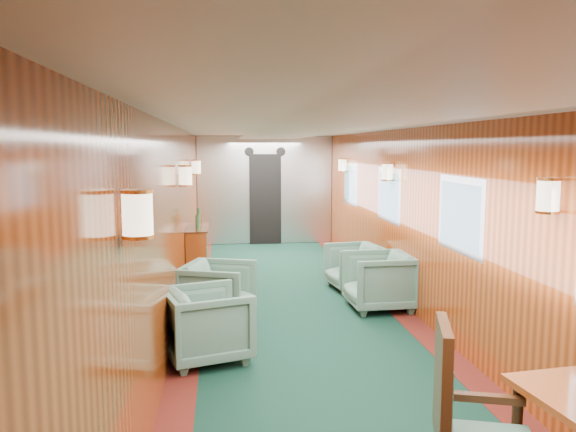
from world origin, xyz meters
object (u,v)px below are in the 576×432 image
(side_chair, at_px, (468,423))
(armchair_left_far, at_px, (219,292))
(armchair_left_near, at_px, (207,324))
(armchair_right_near, at_px, (379,281))
(armchair_right_far, at_px, (354,267))
(credenza, at_px, (198,256))

(side_chair, relative_size, armchair_left_far, 1.48)
(armchair_left_near, distance_m, armchair_right_near, 2.71)
(armchair_right_near, height_order, armchair_right_far, armchair_right_near)
(armchair_left_far, bearing_deg, armchair_right_far, -37.37)
(side_chair, height_order, credenza, credenza)
(credenza, distance_m, armchair_right_far, 2.41)
(credenza, distance_m, armchair_left_far, 1.86)
(side_chair, relative_size, armchair_right_near, 1.44)
(armchair_left_far, bearing_deg, armchair_left_near, -166.53)
(side_chair, distance_m, armchair_left_far, 4.29)
(armchair_left_far, bearing_deg, side_chair, -142.80)
(armchair_left_near, height_order, armchair_right_far, armchair_left_near)
(credenza, relative_size, armchair_left_far, 1.48)
(credenza, bearing_deg, armchair_right_near, -32.26)
(armchair_right_far, bearing_deg, armchair_right_near, -4.55)
(side_chair, xyz_separation_m, credenza, (-1.70, 5.89, -0.18))
(armchair_left_near, xyz_separation_m, armchair_right_near, (2.23, 1.55, 0.01))
(armchair_left_near, bearing_deg, armchair_right_far, -56.39)
(credenza, bearing_deg, armchair_left_far, -79.91)
(armchair_left_far, bearing_deg, armchair_right_near, -63.73)
(side_chair, distance_m, armchair_left_near, 3.18)
(credenza, xyz_separation_m, armchair_left_far, (0.33, -1.83, -0.10))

